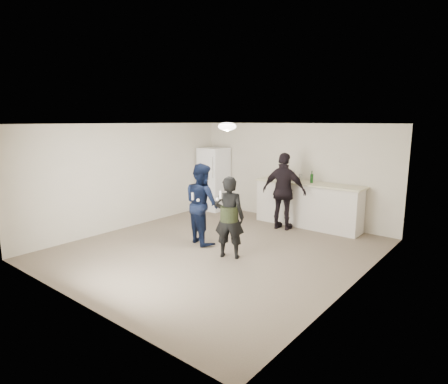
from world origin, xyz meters
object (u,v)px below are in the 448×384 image
Objects in this scene: fridge at (214,179)px; counter at (307,205)px; shaker at (300,177)px; man at (202,204)px; woman at (229,217)px; spectator at (284,191)px.

counter is at bearing 1.36° from fridge.
man is at bearing -107.81° from shaker.
man is (-0.86, -2.69, -0.32)m from shaker.
shaker is 0.10× the size of man.
man is at bearing -42.86° from woman.
woman reaches higher than counter.
spectator reaches higher than woman.
spectator is (0.82, 1.97, 0.07)m from man.
woman reaches higher than shaker.
woman is at bearing -45.34° from fridge.
man reaches higher than counter.
fridge is 3.95m from woman.
man is at bearing -114.50° from counter.
man is at bearing 59.36° from spectator.
spectator is at bearing -110.21° from woman.
man is 1.09× the size of woman.
woman is (2.77, -2.81, -0.12)m from fridge.
shaker reaches higher than counter.
fridge is 2.66m from spectator.
fridge is 1.06× the size of man.
fridge reaches higher than woman.
shaker is at bearing 153.79° from counter.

